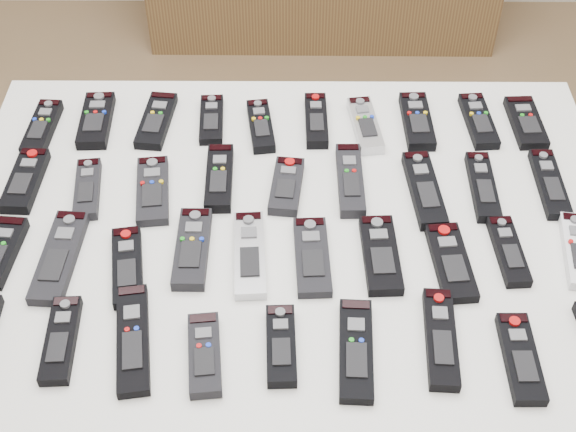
{
  "coord_description": "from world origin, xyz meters",
  "views": [
    {
      "loc": [
        -0.12,
        -1.1,
        1.87
      ],
      "look_at": [
        -0.12,
        -0.07,
        0.8
      ],
      "focal_mm": 50.0,
      "sensor_mm": 36.0,
      "label": 1
    }
  ],
  "objects_px": {
    "remote_5": "(316,120)",
    "remote_1": "(96,120)",
    "table": "(288,244)",
    "remote_0": "(42,128)",
    "remote_11": "(87,189)",
    "remote_23": "(250,254)",
    "remote_25": "(381,255)",
    "remote_13": "(219,178)",
    "remote_14": "(287,186)",
    "remote_26": "(451,262)",
    "remote_34": "(356,350)",
    "remote_27": "(508,251)",
    "remote_21": "(127,266)",
    "remote_36": "(521,358)",
    "remote_9": "(526,123)",
    "remote_35": "(441,338)",
    "remote_10": "(25,180)",
    "remote_12": "(153,191)",
    "remote_2": "(156,121)",
    "remote_22": "(192,248)",
    "remote_32": "(205,355)",
    "remote_6": "(365,125)",
    "remote_17": "(483,187)",
    "remote_15": "(350,180)",
    "remote_7": "(417,121)",
    "remote_31": "(133,339)",
    "remote_30": "(61,340)",
    "remote_4": "(261,126)",
    "remote_8": "(479,121)",
    "remote_3": "(211,120)",
    "remote_24": "(312,257)",
    "remote_16": "(424,190)"
  },
  "relations": [
    {
      "from": "remote_7",
      "to": "remote_21",
      "type": "relative_size",
      "value": 0.97
    },
    {
      "from": "remote_26",
      "to": "remote_34",
      "type": "height_order",
      "value": "same"
    },
    {
      "from": "remote_9",
      "to": "remote_12",
      "type": "height_order",
      "value": "same"
    },
    {
      "from": "remote_27",
      "to": "remote_9",
      "type": "bearing_deg",
      "value": 70.35
    },
    {
      "from": "remote_2",
      "to": "remote_7",
      "type": "height_order",
      "value": "remote_7"
    },
    {
      "from": "remote_11",
      "to": "remote_12",
      "type": "xyz_separation_m",
      "value": [
        0.13,
        -0.0,
        -0.0
      ]
    },
    {
      "from": "table",
      "to": "remote_34",
      "type": "bearing_deg",
      "value": -69.04
    },
    {
      "from": "remote_25",
      "to": "remote_1",
      "type": "bearing_deg",
      "value": 144.59
    },
    {
      "from": "remote_34",
      "to": "remote_12",
      "type": "bearing_deg",
      "value": 138.03
    },
    {
      "from": "remote_22",
      "to": "remote_30",
      "type": "xyz_separation_m",
      "value": [
        -0.2,
        -0.2,
        -0.0
      ]
    },
    {
      "from": "remote_11",
      "to": "remote_6",
      "type": "bearing_deg",
      "value": 12.65
    },
    {
      "from": "remote_1",
      "to": "remote_36",
      "type": "bearing_deg",
      "value": -39.15
    },
    {
      "from": "remote_5",
      "to": "remote_1",
      "type": "bearing_deg",
      "value": 179.38
    },
    {
      "from": "remote_9",
      "to": "remote_10",
      "type": "height_order",
      "value": "remote_10"
    },
    {
      "from": "remote_16",
      "to": "remote_31",
      "type": "height_order",
      "value": "remote_16"
    },
    {
      "from": "remote_15",
      "to": "remote_25",
      "type": "distance_m",
      "value": 0.2
    },
    {
      "from": "remote_13",
      "to": "remote_31",
      "type": "distance_m",
      "value": 0.4
    },
    {
      "from": "remote_13",
      "to": "remote_14",
      "type": "bearing_deg",
      "value": -10.58
    },
    {
      "from": "remote_11",
      "to": "remote_22",
      "type": "height_order",
      "value": "remote_22"
    },
    {
      "from": "remote_11",
      "to": "remote_23",
      "type": "bearing_deg",
      "value": -34.13
    },
    {
      "from": "remote_13",
      "to": "remote_23",
      "type": "relative_size",
      "value": 0.9
    },
    {
      "from": "remote_23",
      "to": "remote_7",
      "type": "bearing_deg",
      "value": 44.35
    },
    {
      "from": "remote_3",
      "to": "remote_5",
      "type": "distance_m",
      "value": 0.22
    },
    {
      "from": "remote_8",
      "to": "remote_26",
      "type": "bearing_deg",
      "value": -110.21
    },
    {
      "from": "remote_0",
      "to": "remote_4",
      "type": "xyz_separation_m",
      "value": [
        0.46,
        0.01,
        -0.0
      ]
    },
    {
      "from": "remote_23",
      "to": "remote_30",
      "type": "distance_m",
      "value": 0.35
    },
    {
      "from": "remote_5",
      "to": "remote_26",
      "type": "distance_m",
      "value": 0.45
    },
    {
      "from": "remote_11",
      "to": "remote_21",
      "type": "bearing_deg",
      "value": -68.36
    },
    {
      "from": "remote_2",
      "to": "remote_32",
      "type": "bearing_deg",
      "value": -70.0
    },
    {
      "from": "remote_1",
      "to": "remote_31",
      "type": "xyz_separation_m",
      "value": [
        0.16,
        -0.56,
        -0.0
      ]
    },
    {
      "from": "remote_25",
      "to": "remote_5",
      "type": "bearing_deg",
      "value": 103.68
    },
    {
      "from": "remote_32",
      "to": "remote_22",
      "type": "bearing_deg",
      "value": 93.88
    },
    {
      "from": "remote_2",
      "to": "remote_36",
      "type": "bearing_deg",
      "value": -36.28
    },
    {
      "from": "remote_36",
      "to": "remote_11",
      "type": "bearing_deg",
      "value": 152.86
    },
    {
      "from": "remote_8",
      "to": "remote_24",
      "type": "height_order",
      "value": "remote_8"
    },
    {
      "from": "remote_23",
      "to": "remote_27",
      "type": "relative_size",
      "value": 1.23
    },
    {
      "from": "remote_21",
      "to": "remote_13",
      "type": "bearing_deg",
      "value": 47.61
    },
    {
      "from": "remote_22",
      "to": "table",
      "type": "bearing_deg",
      "value": 23.6
    },
    {
      "from": "table",
      "to": "remote_0",
      "type": "bearing_deg",
      "value": 153.18
    },
    {
      "from": "remote_36",
      "to": "remote_17",
      "type": "bearing_deg",
      "value": 89.04
    },
    {
      "from": "remote_6",
      "to": "remote_17",
      "type": "distance_m",
      "value": 0.28
    },
    {
      "from": "remote_6",
      "to": "remote_12",
      "type": "xyz_separation_m",
      "value": [
        -0.42,
        -0.2,
        -0.0
      ]
    },
    {
      "from": "remote_11",
      "to": "remote_16",
      "type": "bearing_deg",
      "value": -6.73
    },
    {
      "from": "remote_25",
      "to": "remote_11",
      "type": "bearing_deg",
      "value": 160.98
    },
    {
      "from": "remote_8",
      "to": "remote_0",
      "type": "bearing_deg",
      "value": 177.49
    },
    {
      "from": "remote_21",
      "to": "remote_22",
      "type": "relative_size",
      "value": 0.97
    },
    {
      "from": "remote_2",
      "to": "remote_8",
      "type": "relative_size",
      "value": 1.02
    },
    {
      "from": "remote_35",
      "to": "remote_10",
      "type": "bearing_deg",
      "value": 157.4
    },
    {
      "from": "remote_11",
      "to": "remote_36",
      "type": "distance_m",
      "value": 0.85
    },
    {
      "from": "remote_15",
      "to": "remote_25",
      "type": "bearing_deg",
      "value": -77.54
    }
  ]
}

